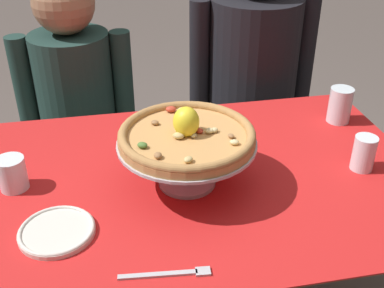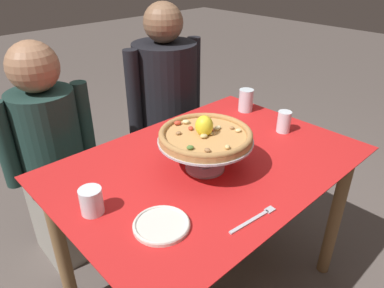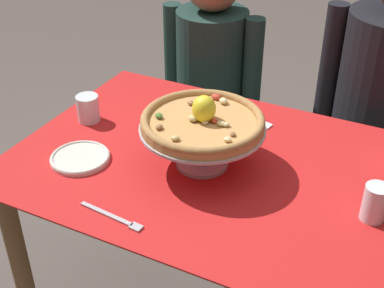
{
  "view_description": "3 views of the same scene",
  "coord_description": "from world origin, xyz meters",
  "px_view_note": "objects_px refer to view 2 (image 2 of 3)",
  "views": [
    {
      "loc": [
        -0.24,
        -1.07,
        1.51
      ],
      "look_at": [
        -0.02,
        0.03,
        0.84
      ],
      "focal_mm": 44.61,
      "sensor_mm": 36.0,
      "label": 1
    },
    {
      "loc": [
        -0.9,
        -0.85,
        1.52
      ],
      "look_at": [
        -0.08,
        0.02,
        0.86
      ],
      "focal_mm": 33.24,
      "sensor_mm": 36.0,
      "label": 2
    },
    {
      "loc": [
        0.5,
        -1.19,
        1.65
      ],
      "look_at": [
        -0.09,
        -0.0,
        0.8
      ],
      "focal_mm": 49.23,
      "sensor_mm": 36.0,
      "label": 3
    }
  ],
  "objects_px": {
    "water_glass_side_right": "(284,123)",
    "water_glass_back_right": "(246,102)",
    "pizza": "(205,135)",
    "water_glass_side_left": "(92,202)",
    "sugar_packet": "(173,136)",
    "diner_left": "(55,165)",
    "dinner_fork": "(255,218)",
    "pizza_stand": "(205,147)",
    "side_plate": "(161,225)",
    "diner_right": "(167,112)"
  },
  "relations": [
    {
      "from": "water_glass_side_right",
      "to": "water_glass_back_right",
      "type": "distance_m",
      "value": 0.29
    },
    {
      "from": "pizza",
      "to": "water_glass_back_right",
      "type": "relative_size",
      "value": 3.01
    },
    {
      "from": "water_glass_side_left",
      "to": "water_glass_back_right",
      "type": "height_order",
      "value": "water_glass_back_right"
    },
    {
      "from": "water_glass_side_left",
      "to": "water_glass_back_right",
      "type": "bearing_deg",
      "value": 10.55
    },
    {
      "from": "sugar_packet",
      "to": "diner_left",
      "type": "distance_m",
      "value": 0.64
    },
    {
      "from": "water_glass_side_right",
      "to": "dinner_fork",
      "type": "bearing_deg",
      "value": -153.36
    },
    {
      "from": "dinner_fork",
      "to": "diner_left",
      "type": "relative_size",
      "value": 0.17
    },
    {
      "from": "pizza_stand",
      "to": "side_plate",
      "type": "distance_m",
      "value": 0.38
    },
    {
      "from": "water_glass_back_right",
      "to": "diner_right",
      "type": "xyz_separation_m",
      "value": [
        -0.15,
        0.49,
        -0.17
      ]
    },
    {
      "from": "diner_left",
      "to": "side_plate",
      "type": "bearing_deg",
      "value": -91.46
    },
    {
      "from": "water_glass_back_right",
      "to": "sugar_packet",
      "type": "xyz_separation_m",
      "value": [
        -0.48,
        0.04,
        -0.05
      ]
    },
    {
      "from": "pizza_stand",
      "to": "water_glass_side_left",
      "type": "xyz_separation_m",
      "value": [
        -0.46,
        0.07,
        -0.06
      ]
    },
    {
      "from": "dinner_fork",
      "to": "sugar_packet",
      "type": "distance_m",
      "value": 0.65
    },
    {
      "from": "pizza_stand",
      "to": "water_glass_side_right",
      "type": "distance_m",
      "value": 0.5
    },
    {
      "from": "sugar_packet",
      "to": "dinner_fork",
      "type": "bearing_deg",
      "value": -106.44
    },
    {
      "from": "dinner_fork",
      "to": "diner_left",
      "type": "bearing_deg",
      "value": 101.5
    },
    {
      "from": "water_glass_side_right",
      "to": "water_glass_back_right",
      "type": "bearing_deg",
      "value": 77.27
    },
    {
      "from": "dinner_fork",
      "to": "diner_right",
      "type": "xyz_separation_m",
      "value": [
        0.51,
        1.07,
        -0.12
      ]
    },
    {
      "from": "water_glass_side_right",
      "to": "pizza",
      "type": "bearing_deg",
      "value": 177.02
    },
    {
      "from": "diner_right",
      "to": "water_glass_side_right",
      "type": "bearing_deg",
      "value": -83.69
    },
    {
      "from": "water_glass_side_left",
      "to": "sugar_packet",
      "type": "distance_m",
      "value": 0.59
    },
    {
      "from": "sugar_packet",
      "to": "water_glass_back_right",
      "type": "bearing_deg",
      "value": -5.06
    },
    {
      "from": "dinner_fork",
      "to": "pizza_stand",
      "type": "bearing_deg",
      "value": 73.46
    },
    {
      "from": "water_glass_side_right",
      "to": "sugar_packet",
      "type": "relative_size",
      "value": 2.03
    },
    {
      "from": "water_glass_side_right",
      "to": "side_plate",
      "type": "xyz_separation_m",
      "value": [
        -0.84,
        -0.12,
        -0.03
      ]
    },
    {
      "from": "water_glass_back_right",
      "to": "side_plate",
      "type": "distance_m",
      "value": 0.99
    },
    {
      "from": "water_glass_back_right",
      "to": "diner_left",
      "type": "relative_size",
      "value": 0.1
    },
    {
      "from": "pizza",
      "to": "diner_right",
      "type": "xyz_separation_m",
      "value": [
        0.41,
        0.74,
        -0.27
      ]
    },
    {
      "from": "pizza_stand",
      "to": "water_glass_side_left",
      "type": "distance_m",
      "value": 0.47
    },
    {
      "from": "pizza_stand",
      "to": "pizza",
      "type": "height_order",
      "value": "pizza"
    },
    {
      "from": "water_glass_back_right",
      "to": "dinner_fork",
      "type": "xyz_separation_m",
      "value": [
        -0.66,
        -0.58,
        -0.05
      ]
    },
    {
      "from": "water_glass_side_right",
      "to": "pizza_stand",
      "type": "bearing_deg",
      "value": 177.1
    },
    {
      "from": "pizza_stand",
      "to": "diner_right",
      "type": "xyz_separation_m",
      "value": [
        0.41,
        0.74,
        -0.21
      ]
    },
    {
      "from": "diner_right",
      "to": "pizza",
      "type": "bearing_deg",
      "value": -119.19
    },
    {
      "from": "diner_left",
      "to": "diner_right",
      "type": "relative_size",
      "value": 0.93
    },
    {
      "from": "water_glass_side_left",
      "to": "side_plate",
      "type": "bearing_deg",
      "value": -60.46
    },
    {
      "from": "pizza_stand",
      "to": "diner_left",
      "type": "distance_m",
      "value": 0.86
    },
    {
      "from": "diner_right",
      "to": "water_glass_side_left",
      "type": "bearing_deg",
      "value": -142.16
    },
    {
      "from": "water_glass_back_right",
      "to": "side_plate",
      "type": "relative_size",
      "value": 0.66
    },
    {
      "from": "sugar_packet",
      "to": "diner_right",
      "type": "bearing_deg",
      "value": 53.68
    },
    {
      "from": "side_plate",
      "to": "dinner_fork",
      "type": "bearing_deg",
      "value": -36.49
    },
    {
      "from": "water_glass_side_left",
      "to": "water_glass_side_right",
      "type": "relative_size",
      "value": 0.89
    },
    {
      "from": "diner_right",
      "to": "sugar_packet",
      "type": "bearing_deg",
      "value": -126.32
    },
    {
      "from": "pizza_stand",
      "to": "water_glass_back_right",
      "type": "distance_m",
      "value": 0.62
    },
    {
      "from": "water_glass_side_left",
      "to": "diner_left",
      "type": "xyz_separation_m",
      "value": [
        0.14,
        0.69,
        -0.23
      ]
    },
    {
      "from": "pizza",
      "to": "sugar_packet",
      "type": "bearing_deg",
      "value": 73.62
    },
    {
      "from": "pizza",
      "to": "dinner_fork",
      "type": "relative_size",
      "value": 1.79
    },
    {
      "from": "diner_left",
      "to": "diner_right",
      "type": "bearing_deg",
      "value": -0.67
    },
    {
      "from": "pizza_stand",
      "to": "diner_left",
      "type": "relative_size",
      "value": 0.31
    },
    {
      "from": "pizza_stand",
      "to": "dinner_fork",
      "type": "distance_m",
      "value": 0.35
    }
  ]
}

